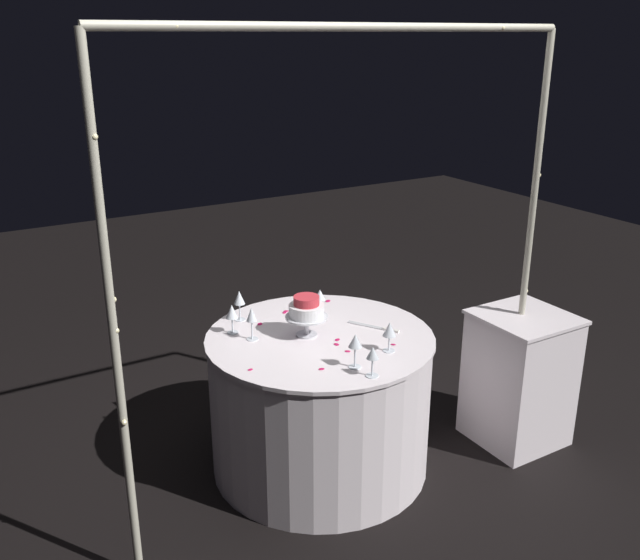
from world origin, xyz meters
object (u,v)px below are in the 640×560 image
object	(u,v)px
tiered_cake	(306,310)
wine_glass_5	(320,296)
cake_knife	(376,327)
wine_glass_1	(252,316)
wine_glass_0	(239,299)
wine_glass_3	(390,330)
side_table	(519,378)
wine_glass_6	(373,355)
wine_glass_4	(232,313)
wine_glass_2	(355,342)
main_table	(320,402)
decorative_arch	(358,210)

from	to	relation	value
tiered_cake	wine_glass_5	world-z (taller)	tiered_cake
cake_knife	wine_glass_1	bearing A→B (deg)	-18.32
wine_glass_0	wine_glass_1	size ratio (longest dim) A/B	0.97
wine_glass_1	wine_glass_3	distance (m)	0.70
wine_glass_0	wine_glass_1	distance (m)	0.27
side_table	wine_glass_6	world-z (taller)	wine_glass_6
side_table	wine_glass_4	world-z (taller)	wine_glass_4
wine_glass_2	wine_glass_5	size ratio (longest dim) A/B	1.17
wine_glass_3	wine_glass_5	distance (m)	0.59
tiered_cake	wine_glass_6	distance (m)	0.55
main_table	wine_glass_2	distance (m)	0.65
wine_glass_1	wine_glass_3	size ratio (longest dim) A/B	1.14
wine_glass_4	decorative_arch	bearing A→B (deg)	122.21
decorative_arch	wine_glass_0	bearing A→B (deg)	-69.95
wine_glass_2	cake_knife	xyz separation A→B (m)	(-0.35, -0.32, -0.12)
tiered_cake	cake_knife	bearing A→B (deg)	163.14
wine_glass_3	cake_knife	bearing A→B (deg)	-112.75
cake_knife	main_table	bearing A→B (deg)	-12.17
main_table	wine_glass_6	bearing A→B (deg)	87.43
tiered_cake	wine_glass_5	xyz separation A→B (m)	(-0.21, -0.21, -0.03)
wine_glass_1	wine_glass_6	bearing A→B (deg)	114.71
tiered_cake	wine_glass_6	world-z (taller)	tiered_cake
wine_glass_4	wine_glass_6	world-z (taller)	wine_glass_4
wine_glass_2	wine_glass_5	world-z (taller)	wine_glass_2
wine_glass_3	decorative_arch	bearing A→B (deg)	-0.50
side_table	wine_glass_5	xyz separation A→B (m)	(0.97, -0.61, 0.49)
decorative_arch	wine_glass_1	bearing A→B (deg)	-55.67
tiered_cake	decorative_arch	bearing A→B (deg)	98.46
decorative_arch	wine_glass_2	world-z (taller)	decorative_arch
wine_glass_0	side_table	bearing A→B (deg)	151.13
decorative_arch	wine_glass_5	distance (m)	0.88
cake_knife	wine_glass_2	bearing A→B (deg)	42.53
side_table	wine_glass_0	world-z (taller)	wine_glass_0
wine_glass_2	wine_glass_1	bearing A→B (deg)	-62.31
wine_glass_2	wine_glass_3	xyz separation A→B (m)	(-0.24, -0.06, -0.02)
wine_glass_3	cake_knife	distance (m)	0.30
wine_glass_1	side_table	bearing A→B (deg)	160.86
wine_glass_6	decorative_arch	bearing A→B (deg)	-97.30
wine_glass_1	wine_glass_2	size ratio (longest dim) A/B	1.04
side_table	wine_glass_4	distance (m)	1.69
wine_glass_0	wine_glass_4	xyz separation A→B (m)	(0.11, 0.14, -0.01)
wine_glass_0	cake_knife	distance (m)	0.76
wine_glass_6	wine_glass_2	bearing A→B (deg)	-80.83
wine_glass_0	cake_knife	bearing A→B (deg)	140.66
wine_glass_5	wine_glass_3	bearing A→B (deg)	94.64
wine_glass_0	wine_glass_1	world-z (taller)	wine_glass_1
wine_glass_2	cake_knife	world-z (taller)	wine_glass_2
side_table	cake_knife	size ratio (longest dim) A/B	2.94
decorative_arch	cake_knife	size ratio (longest dim) A/B	8.66
main_table	wine_glass_0	distance (m)	0.71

